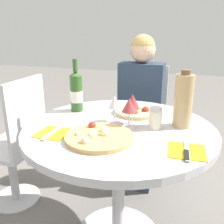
{
  "coord_description": "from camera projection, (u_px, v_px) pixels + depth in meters",
  "views": [
    {
      "loc": [
        0.34,
        -1.15,
        1.21
      ],
      "look_at": [
        -0.01,
        -0.08,
        0.83
      ],
      "focal_mm": 40.0,
      "sensor_mm": 36.0,
      "label": 1
    }
  ],
  "objects": [
    {
      "name": "dining_table",
      "position": [
        119.0,
        150.0,
        1.34
      ],
      "size": [
        0.99,
        0.99,
        0.73
      ],
      "color": "#B2B2B7",
      "rests_on": "ground_plane"
    },
    {
      "name": "chair_behind_diner",
      "position": [
        142.0,
        122.0,
        2.16
      ],
      "size": [
        0.38,
        0.38,
        0.92
      ],
      "rotation": [
        0.0,
        0.0,
        3.14
      ],
      "color": "silver",
      "rests_on": "ground_plane"
    },
    {
      "name": "seated_diner",
      "position": [
        139.0,
        116.0,
        2.01
      ],
      "size": [
        0.35,
        0.4,
        1.17
      ],
      "rotation": [
        0.0,
        0.0,
        3.14
      ],
      "color": "#28384C",
      "rests_on": "ground_plane"
    },
    {
      "name": "chair_empty_side",
      "position": [
        17.0,
        147.0,
        1.71
      ],
      "size": [
        0.38,
        0.38,
        0.92
      ],
      "rotation": [
        0.0,
        0.0,
        1.57
      ],
      "color": "silver",
      "rests_on": "ground_plane"
    },
    {
      "name": "pizza_large",
      "position": [
        99.0,
        136.0,
        1.14
      ],
      "size": [
        0.32,
        0.32,
        0.05
      ],
      "color": "tan",
      "rests_on": "dining_table"
    },
    {
      "name": "pizza_small_far",
      "position": [
        137.0,
        111.0,
        1.49
      ],
      "size": [
        0.27,
        0.27,
        0.05
      ],
      "color": "#E5C17F",
      "rests_on": "dining_table"
    },
    {
      "name": "wine_bottle",
      "position": [
        76.0,
        92.0,
        1.5
      ],
      "size": [
        0.07,
        0.07,
        0.31
      ],
      "color": "#2D5623",
      "rests_on": "dining_table"
    },
    {
      "name": "tall_carafe",
      "position": [
        183.0,
        101.0,
        1.25
      ],
      "size": [
        0.09,
        0.09,
        0.29
      ],
      "color": "tan",
      "rests_on": "dining_table"
    },
    {
      "name": "sugar_shaker",
      "position": [
        155.0,
        118.0,
        1.25
      ],
      "size": [
        0.07,
        0.07,
        0.11
      ],
      "color": "silver",
      "rests_on": "dining_table"
    },
    {
      "name": "wine_glass_back_right",
      "position": [
        133.0,
        102.0,
        1.3
      ],
      "size": [
        0.07,
        0.07,
        0.16
      ],
      "color": "silver",
      "rests_on": "dining_table"
    },
    {
      "name": "wine_glass_front_right",
      "position": [
        129.0,
        106.0,
        1.23
      ],
      "size": [
        0.08,
        0.08,
        0.16
      ],
      "color": "silver",
      "rests_on": "dining_table"
    },
    {
      "name": "wine_glass_back_left",
      "position": [
        115.0,
        103.0,
        1.33
      ],
      "size": [
        0.07,
        0.07,
        0.14
      ],
      "color": "silver",
      "rests_on": "dining_table"
    },
    {
      "name": "place_setting_left",
      "position": [
        53.0,
        133.0,
        1.2
      ],
      "size": [
        0.15,
        0.19,
        0.01
      ],
      "color": "gold",
      "rests_on": "dining_table"
    },
    {
      "name": "place_setting_right",
      "position": [
        187.0,
        151.0,
        1.02
      ],
      "size": [
        0.16,
        0.19,
        0.01
      ],
      "color": "gold",
      "rests_on": "dining_table"
    }
  ]
}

